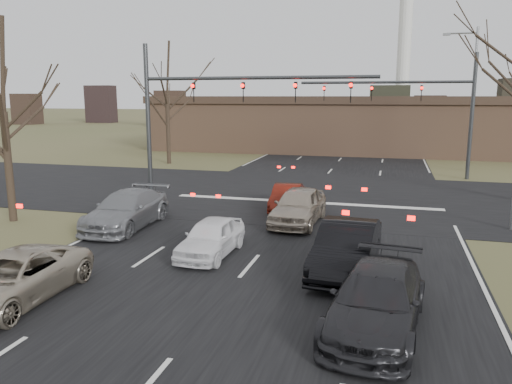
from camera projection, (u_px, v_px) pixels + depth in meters
ground at (218, 304)px, 12.95m from camera, size 360.00×360.00×0.00m
road_main at (361, 135)px, 69.80m from camera, size 14.00×300.00×0.02m
road_cross at (310, 195)px, 27.16m from camera, size 200.00×14.00×0.02m
building at (369, 124)px, 47.94m from camera, size 42.40×10.40×5.30m
mast_arm_near at (205, 101)px, 25.66m from camera, size 12.12×0.24×8.00m
mast_arm_far at (426, 101)px, 32.20m from camera, size 11.12×0.24×8.00m
streetlight_right_far at (470, 92)px, 35.08m from camera, size 2.34×0.25×10.00m
tree_left_far at (166, 69)px, 38.60m from camera, size 5.70×5.70×9.50m
car_silver_suv at (13, 278)px, 12.97m from camera, size 2.22×4.70×1.30m
car_white_sedan at (211, 237)px, 16.81m from camera, size 1.58×3.74×1.26m
car_black_hatch at (347, 248)px, 15.12m from camera, size 1.94×4.78×1.54m
car_charcoal_sedan at (377, 300)px, 11.44m from camera, size 2.51×5.04×1.41m
car_grey_ahead at (126, 210)px, 20.41m from camera, size 2.17×5.11×1.47m
car_red_ahead at (287, 197)px, 23.56m from camera, size 1.49×3.69×1.19m
car_silver_ahead at (298, 206)px, 20.98m from camera, size 2.04×4.58×1.53m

